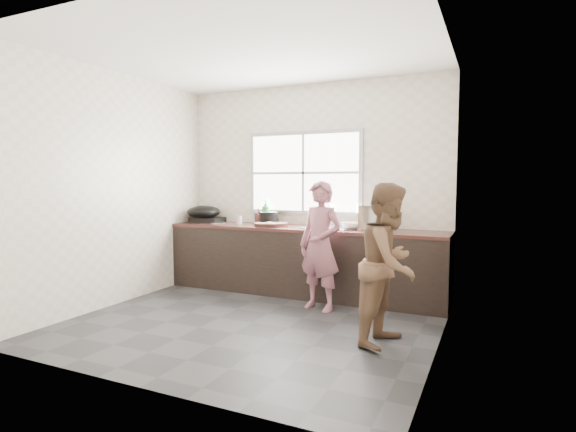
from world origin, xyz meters
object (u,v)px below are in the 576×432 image
at_px(black_pot, 269,218).
at_px(glass_jar, 239,220).
at_px(bowl_mince, 269,225).
at_px(plate_food, 266,224).
at_px(bottle_green, 266,212).
at_px(pot_lid_right, 219,223).
at_px(woman, 320,250).
at_px(person_side, 389,264).
at_px(bottle_brown_tall, 259,217).
at_px(bowl_held, 324,226).
at_px(bottle_brown_short, 274,219).
at_px(dish_rack, 373,217).
at_px(wok, 204,212).
at_px(bowl_crabs, 352,226).
at_px(burner, 209,219).
at_px(pot_lid_left, 214,222).
at_px(cutting_board, 271,224).

xyz_separation_m(black_pot, glass_jar, (-0.40, -0.10, -0.03)).
height_order(bowl_mince, plate_food, bowl_mince).
relative_size(bottle_green, pot_lid_right, 1.33).
xyz_separation_m(black_pot, bottle_green, (-0.11, 0.12, 0.08)).
bearing_deg(woman, glass_jar, 173.88).
height_order(person_side, bottle_brown_tall, person_side).
bearing_deg(glass_jar, bottle_brown_tall, 53.38).
relative_size(bowl_held, black_pot, 0.84).
bearing_deg(bowl_held, bottle_brown_tall, 163.38).
relative_size(person_side, bottle_brown_short, 9.60).
height_order(woman, dish_rack, woman).
distance_m(black_pot, plate_food, 0.09).
height_order(person_side, wok, person_side).
bearing_deg(bowl_mince, bottle_green, 123.75).
bearing_deg(bowl_mince, bowl_crabs, 9.55).
distance_m(person_side, black_pot, 2.36).
distance_m(bowl_held, bottle_green, 1.01).
height_order(bottle_brown_short, pot_lid_right, bottle_brown_short).
xyz_separation_m(bottle_green, glass_jar, (-0.29, -0.22, -0.11)).
bearing_deg(bowl_mince, bottle_brown_tall, 133.35).
height_order(burner, pot_lid_left, burner).
distance_m(woman, bowl_held, 0.53).
xyz_separation_m(plate_food, pot_lid_right, (-0.70, -0.08, -0.00)).
bearing_deg(dish_rack, pot_lid_left, 161.45).
height_order(woman, pot_lid_left, woman).
bearing_deg(woman, cutting_board, 165.07).
relative_size(black_pot, wok, 0.51).
bearing_deg(bottle_brown_tall, cutting_board, -39.99).
distance_m(black_pot, bottle_brown_short, 0.15).
height_order(bowl_crabs, dish_rack, dish_rack).
xyz_separation_m(wok, pot_lid_right, (0.27, -0.03, -0.14)).
height_order(bowl_held, burner, same).
bearing_deg(glass_jar, bottle_brown_short, 30.64).
height_order(cutting_board, plate_food, cutting_board).
distance_m(black_pot, bottle_green, 0.18).
bearing_deg(bowl_held, plate_food, 168.47).
xyz_separation_m(bowl_crabs, bowl_held, (-0.31, -0.13, -0.00)).
bearing_deg(bowl_crabs, black_pot, 177.83).
height_order(bottle_green, pot_lid_left, bottle_green).
xyz_separation_m(burner, wok, (0.00, -0.13, 0.12)).
bearing_deg(woman, bottle_brown_short, 156.50).
bearing_deg(bowl_mince, plate_food, 125.68).
xyz_separation_m(person_side, dish_rack, (-0.50, 1.41, 0.29)).
relative_size(bowl_mince, wok, 0.43).
xyz_separation_m(woman, glass_jar, (-1.38, 0.54, 0.24)).
height_order(bowl_crabs, bowl_held, bowl_crabs).
bearing_deg(bottle_green, bowl_crabs, -7.51).
height_order(plate_food, bottle_brown_short, bottle_brown_short).
bearing_deg(bottle_brown_tall, bowl_crabs, -7.79).
height_order(bottle_green, dish_rack, bottle_green).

